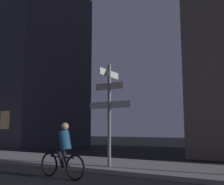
{
  "coord_description": "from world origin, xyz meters",
  "views": [
    {
      "loc": [
        6.01,
        -2.68,
        1.43
      ],
      "look_at": [
        1.36,
        4.95,
        2.66
      ],
      "focal_mm": 42.41,
      "sensor_mm": 36.0,
      "label": 1
    }
  ],
  "objects": [
    {
      "name": "sidewalk_kerb",
      "position": [
        0.0,
        6.15,
        0.07
      ],
      "size": [
        40.0,
        3.07,
        0.14
      ],
      "primitive_type": "cube",
      "color": "#9E9991",
      "rests_on": "ground_plane"
    },
    {
      "name": "signpost",
      "position": [
        1.02,
        5.31,
        2.27
      ],
      "size": [
        1.68,
        1.26,
        3.63
      ],
      "color": "gray",
      "rests_on": "sidewalk_kerb"
    },
    {
      "name": "cyclist",
      "position": [
        0.68,
        3.32,
        0.75
      ],
      "size": [
        1.82,
        0.36,
        1.61
      ],
      "color": "black",
      "rests_on": "ground_plane"
    },
    {
      "name": "building_left_block",
      "position": [
        -12.2,
        12.24,
        7.16
      ],
      "size": [
        9.46,
        7.44,
        14.33
      ],
      "color": "#383842",
      "rests_on": "ground_plane"
    }
  ]
}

